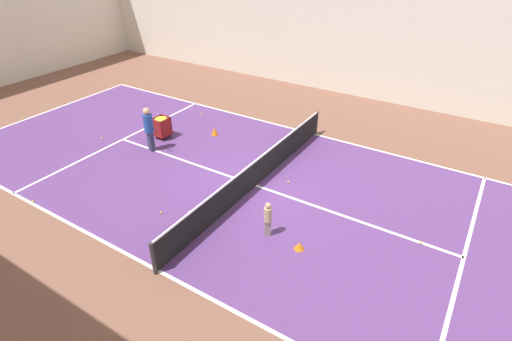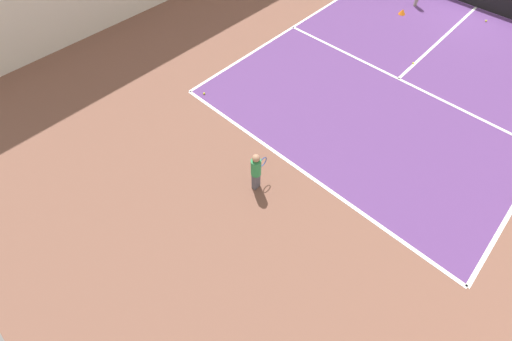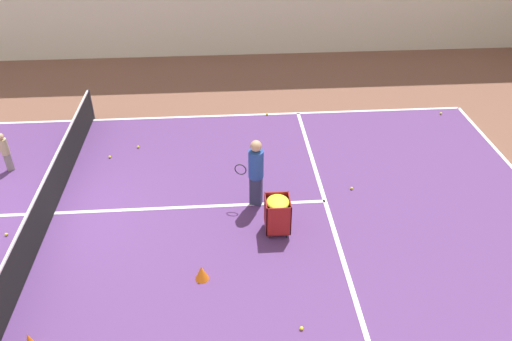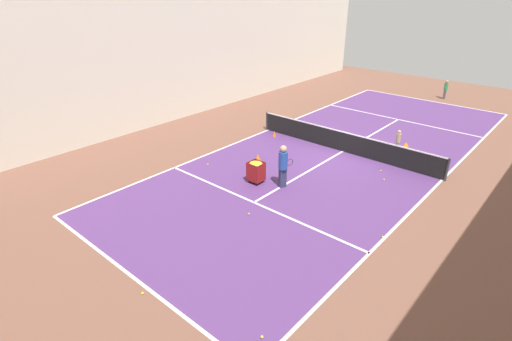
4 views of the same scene
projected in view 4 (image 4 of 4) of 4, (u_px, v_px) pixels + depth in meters
The scene contains 29 objects.
ground_plane at pixel (343, 151), 18.84m from camera, with size 37.52×37.52×0.00m, color brown.
court_playing_area at pixel (343, 151), 18.84m from camera, with size 9.12×23.15×0.00m.
line_baseline_near at pixel (430, 101), 26.72m from camera, with size 9.12×0.10×0.00m, color white.
line_baseline_far at pixel (129, 274), 10.96m from camera, with size 9.12×0.10×0.00m, color white.
line_sideline_left at pixel (442, 180), 16.14m from camera, with size 0.10×23.15×0.00m, color white.
line_sideline_right at pixel (268, 130), 21.54m from camera, with size 0.10×23.15×0.00m, color white.
line_service_near at pixel (398, 119), 23.18m from camera, with size 9.12×0.10×0.00m, color white.
line_service_far at pixel (254, 202), 14.50m from camera, with size 9.12×0.10×0.00m, color white.
line_centre_service at pixel (343, 151), 18.84m from camera, with size 0.10×12.73×0.00m, color white.
hall_enclosure_right at pixel (199, 47), 23.01m from camera, with size 0.15×33.82×7.69m.
tennis_net at pixel (344, 141), 18.62m from camera, with size 9.42×0.10×0.98m.
player_near_baseline at pixel (446, 88), 26.95m from camera, with size 0.26×0.58×1.26m.
coach_at_net at pixel (283, 164), 15.20m from camera, with size 0.44×0.71×1.74m.
child_midcourt at pixel (398, 140), 18.51m from camera, with size 0.30×0.30×1.09m.
ball_cart at pixel (256, 168), 15.69m from camera, with size 0.58×0.53×0.89m.
training_cone_0 at pixel (258, 158), 17.78m from camera, with size 0.28×0.28×0.33m, color orange.
training_cone_1 at pixel (274, 134), 20.56m from camera, with size 0.17×0.17×0.33m, color orange.
training_cone_2 at pixel (406, 144), 19.39m from camera, with size 0.28×0.28×0.21m, color orange.
tennis_ball_0 at pixel (349, 98), 27.36m from camera, with size 0.07×0.07×0.07m, color yellow.
tennis_ball_1 at pixel (391, 124), 22.41m from camera, with size 0.07×0.07×0.07m, color yellow.
tennis_ball_2 at pixel (384, 180), 16.08m from camera, with size 0.07×0.07×0.07m, color yellow.
tennis_ball_3 at pixel (143, 293), 10.24m from camera, with size 0.07×0.07×0.07m, color yellow.
tennis_ball_4 at pixel (208, 164), 17.42m from camera, with size 0.07×0.07×0.07m, color yellow.
tennis_ball_5 at pixel (338, 142), 19.82m from camera, with size 0.07×0.07×0.07m, color yellow.
tennis_ball_6 at pixel (383, 237), 12.49m from camera, with size 0.07×0.07×0.07m, color yellow.
tennis_ball_7 at pixel (381, 171), 16.84m from camera, with size 0.07×0.07×0.07m, color yellow.
tennis_ball_8 at pixel (498, 114), 24.10m from camera, with size 0.07×0.07×0.07m, color yellow.
tennis_ball_9 at pixel (262, 337), 8.99m from camera, with size 0.07×0.07×0.07m, color yellow.
tennis_ball_10 at pixel (249, 214), 13.73m from camera, with size 0.07×0.07×0.07m, color yellow.
Camera 4 is at (-8.32, 15.82, 7.29)m, focal length 28.00 mm.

